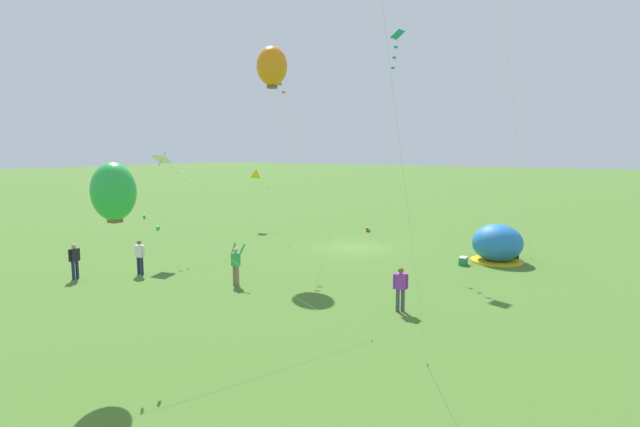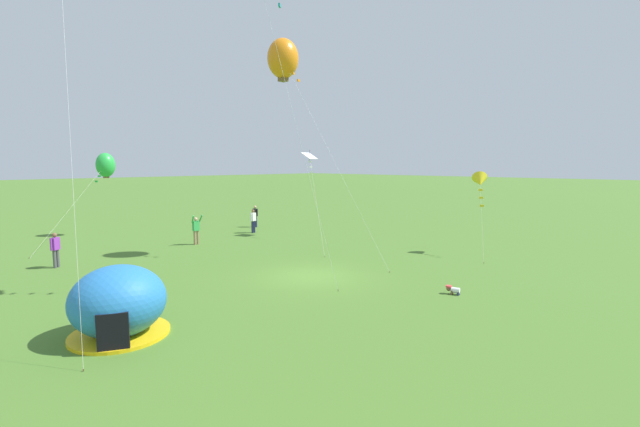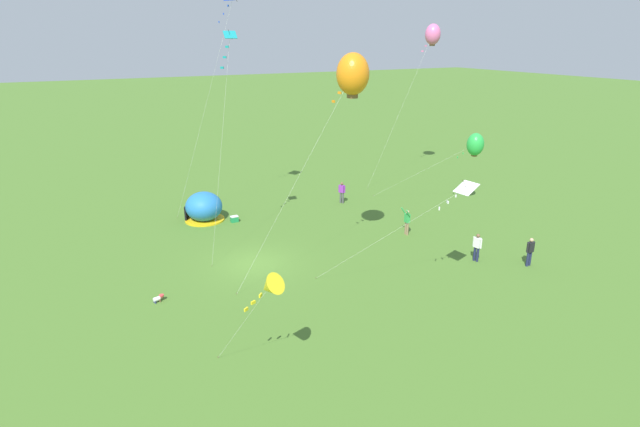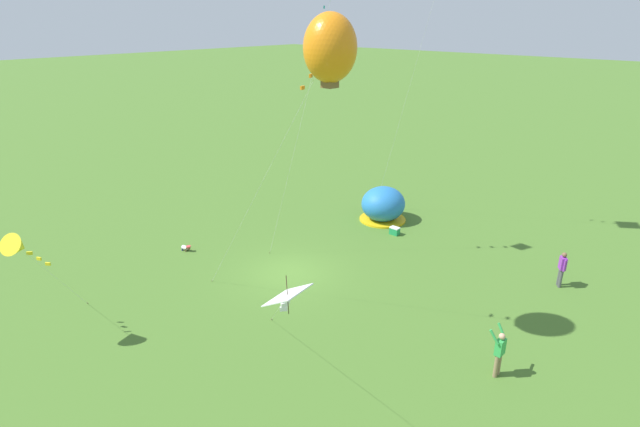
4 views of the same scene
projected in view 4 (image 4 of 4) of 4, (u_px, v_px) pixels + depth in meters
ground_plane at (290, 273)px, 24.27m from camera, size 300.00×300.00×0.00m
popup_tent at (383, 205)px, 30.27m from camera, size 2.81×2.81×2.10m
cooler_box at (395, 231)px, 28.51m from camera, size 0.38×0.54×0.44m
toddler_crawling at (186, 248)px, 26.53m from camera, size 0.33×0.55×0.32m
person_arms_raised at (499, 351)px, 17.04m from camera, size 0.68×0.48×1.89m
person_center_field at (562, 268)px, 22.77m from camera, size 0.50×0.41×1.72m
kite_orange at (330, 48)px, 15.51m from camera, size 1.70×7.82×11.81m
kite_white at (287, 297)px, 11.92m from camera, size 5.16×6.36×6.01m
kite_teal at (326, 8)px, 21.70m from camera, size 2.33×2.90×12.92m
kite_yellow at (18, 247)px, 17.63m from camera, size 3.13×2.10×4.63m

